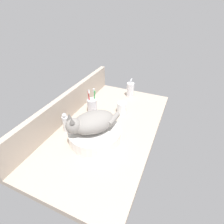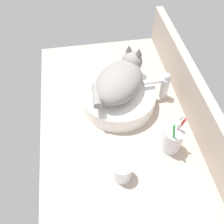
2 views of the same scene
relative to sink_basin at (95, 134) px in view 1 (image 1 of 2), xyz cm
name	(u,v)px [view 1 (image 1 of 2)]	position (x,y,z in cm)	size (l,w,h in cm)	color
ground_plane	(107,129)	(13.35, -1.58, -5.69)	(113.97, 63.37, 4.00)	#B2A08E
backsplash_panel	(67,105)	(13.35, 28.30, 5.51)	(113.97, 3.60, 18.40)	#AD9E8E
sink_basin	(95,134)	(0.00, 0.00, 0.00)	(31.36, 31.36, 7.38)	white
cat	(92,122)	(-1.13, 0.78, 9.45)	(30.17, 28.76, 14.00)	gray
faucet	(67,122)	(-0.69, 19.05, 3.61)	(3.60, 11.83, 13.60)	silver
soap_dispenser	(130,90)	(59.49, -2.45, 2.44)	(6.04, 6.04, 15.33)	silver
toothbrush_cup	(92,105)	(25.20, 15.51, 1.85)	(6.91, 6.91, 18.71)	silver
water_glass	(122,108)	(33.42, -4.60, -0.17)	(6.59, 6.59, 8.10)	white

